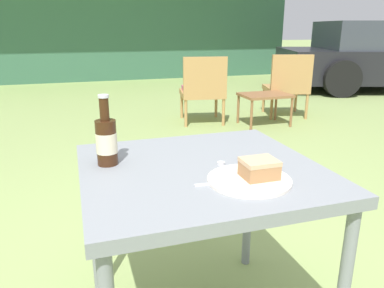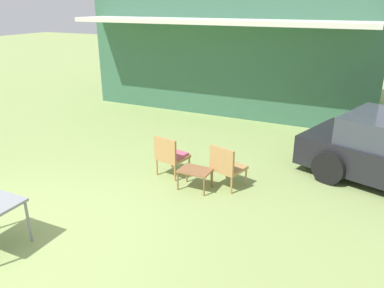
# 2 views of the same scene
# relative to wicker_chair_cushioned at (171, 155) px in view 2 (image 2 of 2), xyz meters

# --- Properties ---
(cabin_building) EXTENTS (8.54, 5.49, 3.32)m
(cabin_building) POSITION_rel_wicker_chair_cushioned_xyz_m (-0.72, 6.32, 1.24)
(cabin_building) COLOR #38664C
(cabin_building) RESTS_ON ground_plane
(wicker_chair_cushioned) EXTENTS (0.59, 0.60, 0.81)m
(wicker_chair_cushioned) POSITION_rel_wicker_chair_cushioned_xyz_m (0.00, 0.00, 0.00)
(wicker_chair_cushioned) COLOR #B2844C
(wicker_chair_cushioned) RESTS_ON ground_plane
(wicker_chair_plain) EXTENTS (0.63, 0.63, 0.81)m
(wicker_chair_plain) POSITION_rel_wicker_chair_cushioned_xyz_m (1.16, -0.02, 0.01)
(wicker_chair_plain) COLOR #B2844C
(wicker_chair_plain) RESTS_ON ground_plane
(garden_side_table) EXTENTS (0.57, 0.41, 0.38)m
(garden_side_table) POSITION_rel_wicker_chair_cushioned_xyz_m (0.67, -0.32, -0.09)
(garden_side_table) COLOR brown
(garden_side_table) RESTS_ON ground_plane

